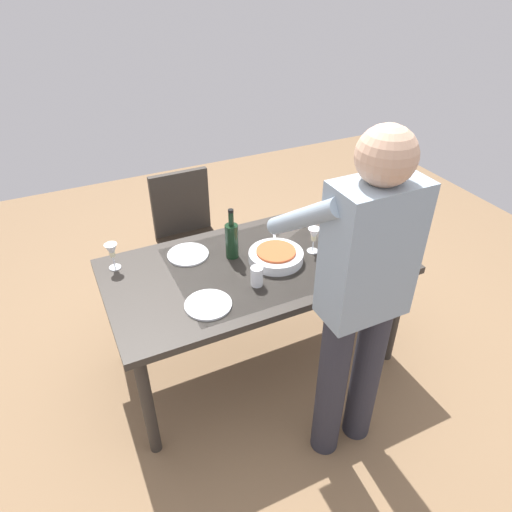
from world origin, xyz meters
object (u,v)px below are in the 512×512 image
at_px(water_cup_near_right, 379,249).
at_px(side_bowl_salad, 345,231).
at_px(serving_bowl_pasta, 276,256).
at_px(dinner_plate_near, 208,305).
at_px(wine_glass_right, 112,252).
at_px(person_server, 360,293).
at_px(side_bowl_bread, 346,254).
at_px(dinner_plate_far, 188,255).
at_px(wine_bottle, 232,240).
at_px(dining_table, 256,274).
at_px(wine_glass_left, 314,236).
at_px(chair_near, 187,230).
at_px(water_cup_near_left, 257,276).

relative_size(water_cup_near_right, side_bowl_salad, 0.48).
distance_m(serving_bowl_pasta, dinner_plate_near, 0.51).
relative_size(wine_glass_right, serving_bowl_pasta, 0.50).
xyz_separation_m(person_server, side_bowl_bread, (-0.31, -0.52, -0.21)).
relative_size(wine_glass_right, dinner_plate_far, 0.66).
relative_size(person_server, wine_bottle, 5.71).
height_order(wine_bottle, water_cup_near_right, wine_bottle).
height_order(dining_table, side_bowl_salad, side_bowl_salad).
distance_m(side_bowl_bread, dinner_plate_far, 0.88).
height_order(dining_table, side_bowl_bread, side_bowl_bread).
xyz_separation_m(wine_glass_left, side_bowl_salad, (-0.26, -0.06, -0.07)).
bearing_deg(side_bowl_bread, wine_glass_right, -21.41).
relative_size(dining_table, wine_glass_right, 10.78).
height_order(wine_glass_right, serving_bowl_pasta, wine_glass_right).
xyz_separation_m(chair_near, wine_glass_right, (0.56, 0.52, 0.30)).
bearing_deg(person_server, chair_near, -78.67).
height_order(serving_bowl_pasta, dinner_plate_near, serving_bowl_pasta).
height_order(water_cup_near_left, side_bowl_bread, water_cup_near_left).
xyz_separation_m(chair_near, wine_bottle, (-0.05, 0.69, 0.30)).
bearing_deg(chair_near, wine_bottle, 94.33).
bearing_deg(serving_bowl_pasta, person_server, 94.16).
relative_size(person_server, wine_glass_right, 11.19).
bearing_deg(wine_bottle, dinner_plate_near, 51.44).
bearing_deg(wine_glass_left, side_bowl_salad, -167.19).
bearing_deg(dinner_plate_near, chair_near, -102.05).
height_order(wine_bottle, side_bowl_bread, wine_bottle).
distance_m(wine_bottle, wine_glass_right, 0.64).
xyz_separation_m(person_server, dinner_plate_far, (0.47, -0.92, -0.23)).
bearing_deg(chair_near, dinner_plate_far, 73.56).
relative_size(side_bowl_bread, dinner_plate_far, 0.70).
relative_size(wine_glass_left, side_bowl_salad, 0.84).
relative_size(wine_glass_right, side_bowl_bread, 0.94).
bearing_deg(serving_bowl_pasta, side_bowl_bread, 157.68).
bearing_deg(side_bowl_salad, serving_bowl_pasta, 5.93).
height_order(person_server, wine_glass_left, person_server).
bearing_deg(wine_bottle, side_bowl_salad, 172.36).
xyz_separation_m(dining_table, chair_near, (0.14, -0.81, -0.12)).
bearing_deg(water_cup_near_right, side_bowl_salad, -77.75).
bearing_deg(person_server, serving_bowl_pasta, -85.84).
height_order(person_server, dinner_plate_near, person_server).
xyz_separation_m(chair_near, person_server, (-0.30, 1.49, 0.43)).
distance_m(wine_glass_right, water_cup_near_left, 0.78).
relative_size(chair_near, dinner_plate_near, 3.96).
distance_m(serving_bowl_pasta, side_bowl_bread, 0.39).
bearing_deg(water_cup_near_left, chair_near, -86.22).
height_order(dining_table, serving_bowl_pasta, serving_bowl_pasta).
xyz_separation_m(water_cup_near_left, dinner_plate_far, (0.23, -0.40, -0.05)).
bearing_deg(wine_bottle, side_bowl_bread, 152.47).
distance_m(person_server, wine_bottle, 0.86).
bearing_deg(serving_bowl_pasta, chair_near, -73.16).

